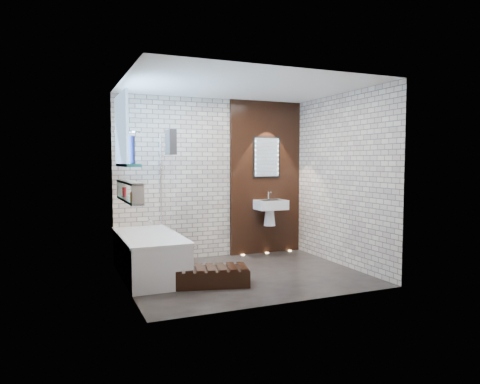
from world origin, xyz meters
name	(u,v)px	position (x,y,z in m)	size (l,w,h in m)	color
ground	(244,275)	(0.00, 0.00, 0.00)	(3.20, 3.20, 0.00)	black
room_shell	(244,182)	(0.00, 0.00, 1.30)	(3.24, 3.20, 2.60)	tan
walnut_panel	(266,178)	(0.95, 1.27, 1.30)	(1.30, 0.06, 2.60)	black
clerestory_window	(123,137)	(-1.57, 0.35, 1.90)	(0.18, 1.00, 0.94)	#7FADE0
display_niche	(129,191)	(-1.53, 0.15, 1.20)	(0.14, 1.30, 0.26)	#227E74
bathtub	(149,255)	(-1.22, 0.45, 0.29)	(0.79, 1.74, 0.70)	white
bath_screen	(167,182)	(-0.87, 0.89, 1.28)	(0.01, 0.78, 1.40)	white
towel	(171,142)	(-0.87, 0.60, 1.85)	(0.10, 0.27, 0.35)	black
shower_head	(136,132)	(-1.30, 0.95, 2.00)	(0.18, 0.18, 0.02)	silver
washbasin	(271,208)	(0.95, 1.07, 0.79)	(0.50, 0.36, 0.58)	white
led_mirror	(267,157)	(0.95, 1.23, 1.65)	(0.50, 0.02, 0.70)	black
walnut_step	(210,277)	(-0.60, -0.30, 0.11)	(0.96, 0.43, 0.21)	black
niche_bottles	(131,195)	(-1.53, 0.02, 1.16)	(0.06, 0.91, 0.14)	maroon
sill_vases	(129,155)	(-1.50, 0.30, 1.66)	(0.19, 0.43, 0.35)	#16183D
floor_uplights	(267,253)	(0.95, 1.20, 0.01)	(0.96, 0.06, 0.01)	#FFD899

